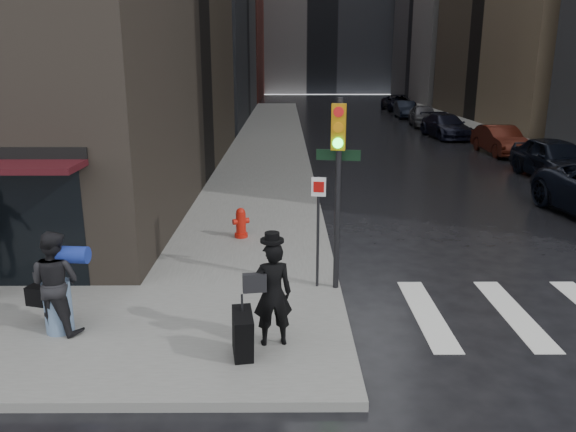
# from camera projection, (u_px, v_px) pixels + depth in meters

# --- Properties ---
(ground) EXTENTS (140.00, 140.00, 0.00)m
(ground) POSITION_uv_depth(u_px,v_px,m) (231.00, 340.00, 9.33)
(ground) COLOR black
(ground) RESTS_ON ground
(sidewalk_left) EXTENTS (4.00, 50.00, 0.15)m
(sidewalk_left) POSITION_uv_depth(u_px,v_px,m) (271.00, 133.00, 35.33)
(sidewalk_left) COLOR slate
(sidewalk_left) RESTS_ON ground
(sidewalk_right) EXTENTS (3.00, 50.00, 0.15)m
(sidewalk_right) POSITION_uv_depth(u_px,v_px,m) (485.00, 133.00, 35.40)
(sidewalk_right) COLOR slate
(sidewalk_right) RESTS_ON ground
(man_overcoat) EXTENTS (0.97, 1.07, 1.88)m
(man_overcoat) POSITION_uv_depth(u_px,v_px,m) (266.00, 300.00, 8.62)
(man_overcoat) COLOR black
(man_overcoat) RESTS_ON ground
(man_jeans) EXTENTS (1.21, 0.90, 1.74)m
(man_jeans) POSITION_uv_depth(u_px,v_px,m) (55.00, 282.00, 9.10)
(man_jeans) COLOR black
(man_jeans) RESTS_ON ground
(traffic_light) EXTENTS (0.91, 0.49, 3.69)m
(traffic_light) POSITION_uv_depth(u_px,v_px,m) (336.00, 170.00, 10.42)
(traffic_light) COLOR black
(traffic_light) RESTS_ON ground
(fire_hydrant) EXTENTS (0.44, 0.33, 0.76)m
(fire_hydrant) POSITION_uv_depth(u_px,v_px,m) (241.00, 224.00, 14.21)
(fire_hydrant) COLOR #B7160B
(fire_hydrant) RESTS_ON ground
(parked_car_1) EXTENTS (2.06, 4.81, 1.62)m
(parked_car_1) POSITION_uv_depth(u_px,v_px,m) (555.00, 159.00, 21.75)
(parked_car_1) COLOR black
(parked_car_1) RESTS_ON ground
(parked_car_2) EXTENTS (1.64, 4.31, 1.40)m
(parked_car_2) POSITION_uv_depth(u_px,v_px,m) (500.00, 140.00, 27.78)
(parked_car_2) COLOR #44160D
(parked_car_2) RESTS_ON ground
(parked_car_3) EXTENTS (2.42, 5.00, 1.40)m
(parked_car_3) POSITION_uv_depth(u_px,v_px,m) (446.00, 126.00, 33.78)
(parked_car_3) COLOR black
(parked_car_3) RESTS_ON ground
(parked_car_4) EXTENTS (2.18, 4.57, 1.51)m
(parked_car_4) POSITION_uv_depth(u_px,v_px,m) (423.00, 115.00, 39.78)
(parked_car_4) COLOR #49494E
(parked_car_4) RESTS_ON ground
(parked_car_5) EXTENTS (1.61, 4.12, 1.34)m
(parked_car_5) POSITION_uv_depth(u_px,v_px,m) (405.00, 109.00, 45.81)
(parked_car_5) COLOR black
(parked_car_5) RESTS_ON ground
(parked_car_6) EXTENTS (2.58, 5.35, 1.47)m
(parked_car_6) POSITION_uv_depth(u_px,v_px,m) (398.00, 103.00, 51.80)
(parked_car_6) COLOR black
(parked_car_6) RESTS_ON ground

